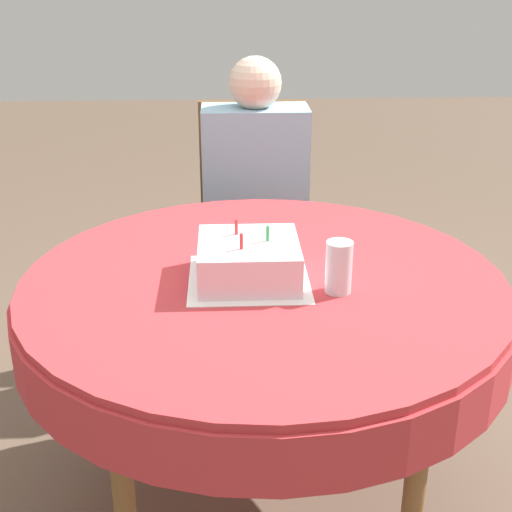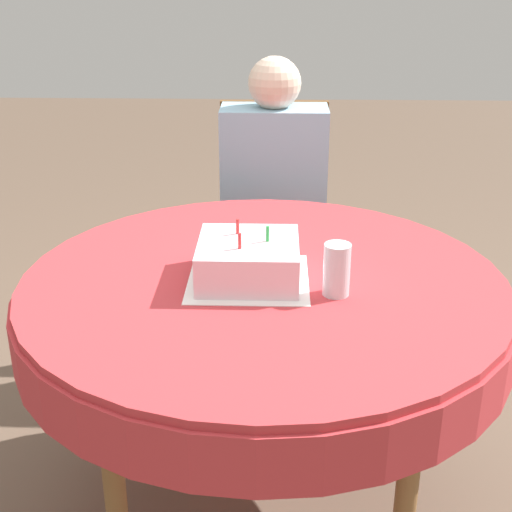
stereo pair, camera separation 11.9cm
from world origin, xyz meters
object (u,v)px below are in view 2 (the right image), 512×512
Objects in this scene: birthday_cake at (248,260)px; drinking_glass at (337,270)px; person at (274,190)px; chair at (273,226)px.

drinking_glass is (0.20, -0.08, 0.01)m from birthday_cake.
chair is at bearing 90.00° from person.
person is at bearing -90.00° from chair.
person is at bearing 99.16° from drinking_glass.
drinking_glass is at bearing -20.43° from birthday_cake.
person reaches higher than drinking_glass.
drinking_glass is (0.15, -0.93, 0.11)m from person.
birthday_cake is (-0.05, -0.96, 0.28)m from chair.
chair is 7.57× the size of drinking_glass.
drinking_glass is at bearing -81.97° from chair.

